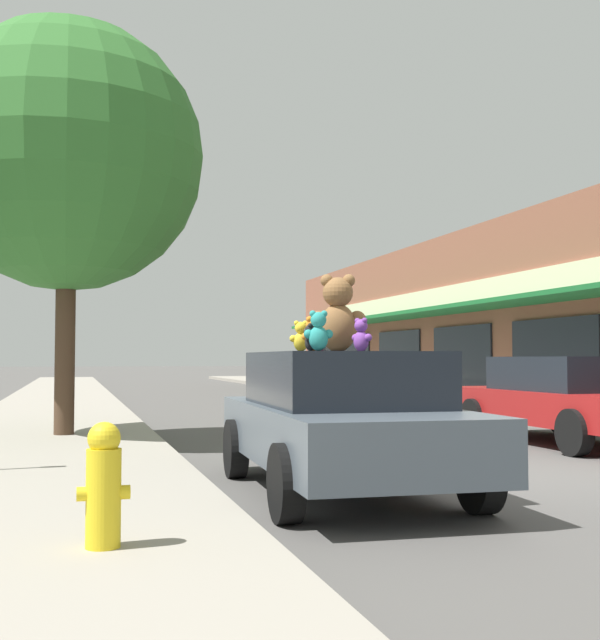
{
  "coord_description": "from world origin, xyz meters",
  "views": [
    {
      "loc": [
        -5.07,
        -8.25,
        1.35
      ],
      "look_at": [
        -2.19,
        1.86,
        1.86
      ],
      "focal_mm": 45.0,
      "sensor_mm": 36.0,
      "label": 1
    }
  ],
  "objects_px": {
    "teddy_bear_black": "(310,338)",
    "street_tree": "(68,157)",
    "teddy_bear_white": "(322,335)",
    "plush_art_car": "(342,418)",
    "teddy_bear_yellow": "(301,337)",
    "teddy_bear_teal": "(318,331)",
    "parked_car_far_center": "(567,398)",
    "fire_hydrant": "(104,484)",
    "teddy_bear_purple": "(361,335)",
    "teddy_bear_giant": "(338,315)",
    "teddy_bear_pink": "(320,340)",
    "teddy_bear_orange": "(312,335)"
  },
  "relations": [
    {
      "from": "teddy_bear_black",
      "to": "street_tree",
      "type": "relative_size",
      "value": 0.04
    },
    {
      "from": "teddy_bear_white",
      "to": "street_tree",
      "type": "bearing_deg",
      "value": -127.04
    },
    {
      "from": "plush_art_car",
      "to": "teddy_bear_black",
      "type": "xyz_separation_m",
      "value": [
        -0.59,
        -0.87,
        0.78
      ]
    },
    {
      "from": "plush_art_car",
      "to": "teddy_bear_white",
      "type": "bearing_deg",
      "value": 96.21
    },
    {
      "from": "teddy_bear_black",
      "to": "teddy_bear_yellow",
      "type": "bearing_deg",
      "value": -165.07
    },
    {
      "from": "teddy_bear_teal",
      "to": "teddy_bear_white",
      "type": "relative_size",
      "value": 0.92
    },
    {
      "from": "parked_car_far_center",
      "to": "street_tree",
      "type": "relative_size",
      "value": 0.7
    },
    {
      "from": "teddy_bear_teal",
      "to": "fire_hydrant",
      "type": "height_order",
      "value": "teddy_bear_teal"
    },
    {
      "from": "parked_car_far_center",
      "to": "fire_hydrant",
      "type": "bearing_deg",
      "value": -141.62
    },
    {
      "from": "teddy_bear_white",
      "to": "teddy_bear_purple",
      "type": "xyz_separation_m",
      "value": [
        0.15,
        -0.8,
        -0.03
      ]
    },
    {
      "from": "teddy_bear_giant",
      "to": "teddy_bear_pink",
      "type": "xyz_separation_m",
      "value": [
        -0.12,
        0.24,
        -0.26
      ]
    },
    {
      "from": "teddy_bear_giant",
      "to": "teddy_bear_orange",
      "type": "distance_m",
      "value": 0.96
    },
    {
      "from": "parked_car_far_center",
      "to": "fire_hydrant",
      "type": "relative_size",
      "value": 5.84
    },
    {
      "from": "street_tree",
      "to": "fire_hydrant",
      "type": "xyz_separation_m",
      "value": [
        0.31,
        -7.91,
        -4.02
      ]
    },
    {
      "from": "parked_car_far_center",
      "to": "teddy_bear_giant",
      "type": "bearing_deg",
      "value": -146.33
    },
    {
      "from": "teddy_bear_giant",
      "to": "parked_car_far_center",
      "type": "relative_size",
      "value": 0.17
    },
    {
      "from": "plush_art_car",
      "to": "teddy_bear_yellow",
      "type": "relative_size",
      "value": 14.49
    },
    {
      "from": "teddy_bear_purple",
      "to": "fire_hydrant",
      "type": "distance_m",
      "value": 3.48
    },
    {
      "from": "parked_car_far_center",
      "to": "fire_hydrant",
      "type": "distance_m",
      "value": 9.39
    },
    {
      "from": "plush_art_car",
      "to": "teddy_bear_purple",
      "type": "bearing_deg",
      "value": -65.13
    },
    {
      "from": "fire_hydrant",
      "to": "teddy_bear_white",
      "type": "bearing_deg",
      "value": 51.04
    },
    {
      "from": "teddy_bear_giant",
      "to": "fire_hydrant",
      "type": "xyz_separation_m",
      "value": [
        -2.42,
        -2.54,
        -1.25
      ]
    },
    {
      "from": "teddy_bear_purple",
      "to": "teddy_bear_teal",
      "type": "bearing_deg",
      "value": 109.5
    },
    {
      "from": "teddy_bear_white",
      "to": "teddy_bear_orange",
      "type": "bearing_deg",
      "value": 2.89
    },
    {
      "from": "teddy_bear_giant",
      "to": "teddy_bear_black",
      "type": "height_order",
      "value": "teddy_bear_giant"
    },
    {
      "from": "teddy_bear_black",
      "to": "fire_hydrant",
      "type": "bearing_deg",
      "value": -28.55
    },
    {
      "from": "teddy_bear_white",
      "to": "teddy_bear_yellow",
      "type": "height_order",
      "value": "teddy_bear_white"
    },
    {
      "from": "parked_car_far_center",
      "to": "teddy_bear_teal",
      "type": "bearing_deg",
      "value": -141.27
    },
    {
      "from": "plush_art_car",
      "to": "teddy_bear_black",
      "type": "distance_m",
      "value": 1.31
    },
    {
      "from": "plush_art_car",
      "to": "parked_car_far_center",
      "type": "bearing_deg",
      "value": 36.83
    },
    {
      "from": "teddy_bear_yellow",
      "to": "parked_car_far_center",
      "type": "xyz_separation_m",
      "value": [
        5.48,
        3.78,
        -0.83
      ]
    },
    {
      "from": "plush_art_car",
      "to": "teddy_bear_yellow",
      "type": "bearing_deg",
      "value": -142.9
    },
    {
      "from": "plush_art_car",
      "to": "teddy_bear_white",
      "type": "relative_size",
      "value": 11.04
    },
    {
      "from": "street_tree",
      "to": "plush_art_car",
      "type": "bearing_deg",
      "value": -63.57
    },
    {
      "from": "plush_art_car",
      "to": "fire_hydrant",
      "type": "xyz_separation_m",
      "value": [
        -2.42,
        -2.42,
        -0.2
      ]
    },
    {
      "from": "plush_art_car",
      "to": "street_tree",
      "type": "height_order",
      "value": "street_tree"
    },
    {
      "from": "parked_car_far_center",
      "to": "teddy_bear_pink",
      "type": "bearing_deg",
      "value": -148.94
    },
    {
      "from": "street_tree",
      "to": "teddy_bear_black",
      "type": "bearing_deg",
      "value": -71.42
    },
    {
      "from": "parked_car_far_center",
      "to": "plush_art_car",
      "type": "bearing_deg",
      "value": -145.39
    },
    {
      "from": "teddy_bear_black",
      "to": "teddy_bear_teal",
      "type": "height_order",
      "value": "teddy_bear_teal"
    },
    {
      "from": "teddy_bear_pink",
      "to": "fire_hydrant",
      "type": "xyz_separation_m",
      "value": [
        -2.3,
        -2.78,
        -0.99
      ]
    },
    {
      "from": "teddy_bear_yellow",
      "to": "fire_hydrant",
      "type": "relative_size",
      "value": 0.37
    },
    {
      "from": "street_tree",
      "to": "fire_hydrant",
      "type": "distance_m",
      "value": 8.88
    },
    {
      "from": "plush_art_car",
      "to": "parked_car_far_center",
      "type": "xyz_separation_m",
      "value": [
        4.94,
        3.41,
        -0.02
      ]
    },
    {
      "from": "plush_art_car",
      "to": "teddy_bear_giant",
      "type": "xyz_separation_m",
      "value": [
        0.0,
        0.12,
        1.05
      ]
    },
    {
      "from": "teddy_bear_teal",
      "to": "teddy_bear_orange",
      "type": "distance_m",
      "value": 0.34
    },
    {
      "from": "teddy_bear_pink",
      "to": "teddy_bear_orange",
      "type": "xyz_separation_m",
      "value": [
        -0.39,
        -1.03,
        0.03
      ]
    },
    {
      "from": "teddy_bear_purple",
      "to": "teddy_bear_orange",
      "type": "relative_size",
      "value": 1.05
    },
    {
      "from": "teddy_bear_teal",
      "to": "teddy_bear_white",
      "type": "bearing_deg",
      "value": -94.12
    },
    {
      "from": "plush_art_car",
      "to": "fire_hydrant",
      "type": "relative_size",
      "value": 5.4
    }
  ]
}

